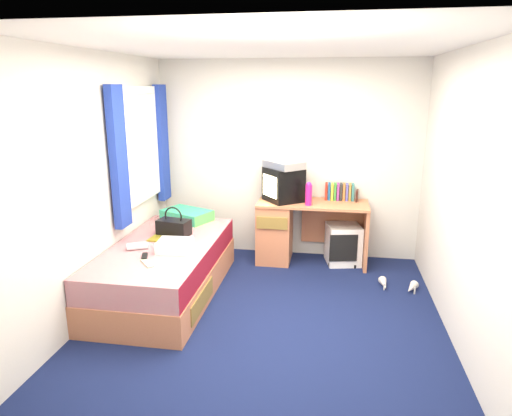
% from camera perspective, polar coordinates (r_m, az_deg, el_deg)
% --- Properties ---
extents(ground, '(3.40, 3.40, 0.00)m').
position_cam_1_polar(ground, '(4.41, 1.42, -13.20)').
color(ground, '#0C1438').
rests_on(ground, ground).
extents(room_shell, '(3.40, 3.40, 3.40)m').
position_cam_1_polar(room_shell, '(3.94, 1.56, 5.76)').
color(room_shell, white).
rests_on(room_shell, ground).
extents(bed, '(1.01, 2.00, 0.54)m').
position_cam_1_polar(bed, '(4.80, -11.25, -7.50)').
color(bed, '#CB7C54').
rests_on(bed, ground).
extents(pillow, '(0.65, 0.55, 0.12)m').
position_cam_1_polar(pillow, '(5.47, -8.64, -0.89)').
color(pillow, '#1B9BB5').
rests_on(pillow, bed).
extents(desk, '(1.30, 0.55, 0.75)m').
position_cam_1_polar(desk, '(5.56, 4.18, -2.56)').
color(desk, '#CB7C54').
rests_on(desk, ground).
extents(storage_cube, '(0.45, 0.45, 0.48)m').
position_cam_1_polar(storage_cube, '(5.61, 10.83, -4.44)').
color(storage_cube, white).
rests_on(storage_cube, ground).
extents(crt_tv, '(0.54, 0.54, 0.40)m').
position_cam_1_polar(crt_tv, '(5.43, 3.42, 2.94)').
color(crt_tv, black).
rests_on(crt_tv, desk).
extents(vcr, '(0.54, 0.54, 0.08)m').
position_cam_1_polar(vcr, '(5.39, 3.51, 5.45)').
color(vcr, silver).
rests_on(vcr, crt_tv).
extents(book_row, '(0.34, 0.13, 0.20)m').
position_cam_1_polar(book_row, '(5.59, 10.39, 2.02)').
color(book_row, maroon).
rests_on(book_row, desk).
extents(picture_frame, '(0.04, 0.12, 0.14)m').
position_cam_1_polar(picture_frame, '(5.56, 12.51, 1.53)').
color(picture_frame, black).
rests_on(picture_frame, desk).
extents(pink_water_bottle, '(0.08, 0.08, 0.24)m').
position_cam_1_polar(pink_water_bottle, '(5.27, 6.59, 1.62)').
color(pink_water_bottle, '#C51B7A').
rests_on(pink_water_bottle, desk).
extents(aerosol_can, '(0.06, 0.06, 0.19)m').
position_cam_1_polar(aerosol_can, '(5.49, 6.54, 1.89)').
color(aerosol_can, white).
rests_on(aerosol_can, desk).
extents(handbag, '(0.37, 0.25, 0.31)m').
position_cam_1_polar(handbag, '(4.94, -10.24, -2.33)').
color(handbag, black).
rests_on(handbag, bed).
extents(towel, '(0.34, 0.29, 0.11)m').
position_cam_1_polar(towel, '(4.48, -10.11, -4.66)').
color(towel, white).
rests_on(towel, bed).
extents(magazine, '(0.23, 0.29, 0.01)m').
position_cam_1_polar(magazine, '(4.89, -11.69, -3.62)').
color(magazine, gold).
rests_on(magazine, bed).
extents(water_bottle, '(0.21, 0.15, 0.07)m').
position_cam_1_polar(water_bottle, '(4.60, -14.60, -4.63)').
color(water_bottle, silver).
rests_on(water_bottle, bed).
extents(colour_swatch_fan, '(0.19, 0.21, 0.01)m').
position_cam_1_polar(colour_swatch_fan, '(4.23, -13.48, -6.73)').
color(colour_swatch_fan, yellow).
rests_on(colour_swatch_fan, bed).
extents(remote_control, '(0.10, 0.17, 0.02)m').
position_cam_1_polar(remote_control, '(4.39, -13.75, -5.88)').
color(remote_control, black).
rests_on(remote_control, bed).
extents(window_assembly, '(0.11, 1.42, 1.40)m').
position_cam_1_polar(window_assembly, '(5.23, -14.16, 7.25)').
color(window_assembly, silver).
rests_on(window_assembly, room_shell).
extents(white_heels, '(0.41, 0.29, 0.09)m').
position_cam_1_polar(white_heels, '(5.11, 17.27, -9.30)').
color(white_heels, beige).
rests_on(white_heels, ground).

